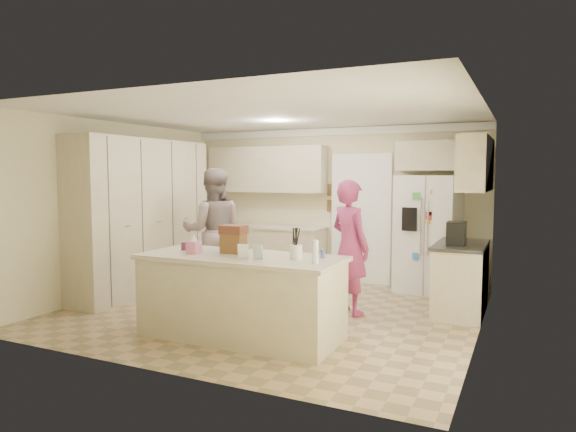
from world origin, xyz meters
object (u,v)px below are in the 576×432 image
at_px(dollhouse_body, 234,244).
at_px(teen_boy, 213,231).
at_px(teen_girl, 350,247).
at_px(refrigerator, 428,234).
at_px(coffee_maker, 456,233).
at_px(tissue_box, 194,247).
at_px(island_base, 241,298).
at_px(utensil_crock, 296,252).

relative_size(dollhouse_body, teen_boy, 0.14).
relative_size(teen_boy, teen_girl, 1.09).
xyz_separation_m(refrigerator, dollhouse_body, (-1.64, -3.06, 0.14)).
bearing_deg(coffee_maker, refrigerator, 114.05).
bearing_deg(tissue_box, dollhouse_body, 26.57).
bearing_deg(dollhouse_body, coffee_maker, 39.29).
bearing_deg(teen_boy, teen_girl, 141.86).
distance_m(refrigerator, tissue_box, 3.84).
bearing_deg(teen_girl, dollhouse_body, 86.94).
distance_m(island_base, tissue_box, 0.79).
distance_m(refrigerator, dollhouse_body, 3.47).
distance_m(coffee_maker, utensil_crock, 2.32).
bearing_deg(island_base, refrigerator, 64.74).
relative_size(refrigerator, teen_girl, 1.03).
relative_size(tissue_box, teen_boy, 0.07).
bearing_deg(tissue_box, island_base, 10.30).
bearing_deg(tissue_box, utensil_crock, 7.13).
xyz_separation_m(dollhouse_body, teen_boy, (-1.31, 1.57, -0.08)).
height_order(coffee_maker, teen_girl, teen_girl).
xyz_separation_m(coffee_maker, utensil_crock, (-1.40, -1.85, -0.07)).
relative_size(coffee_maker, utensil_crock, 2.00).
relative_size(utensil_crock, teen_girl, 0.09).
height_order(utensil_crock, teen_girl, teen_girl).
height_order(coffee_maker, teen_boy, teen_boy).
relative_size(dollhouse_body, teen_girl, 0.15).
relative_size(tissue_box, teen_girl, 0.08).
bearing_deg(utensil_crock, teen_boy, 142.46).
distance_m(island_base, teen_boy, 2.28).
xyz_separation_m(refrigerator, island_base, (-1.49, -3.16, -0.46)).
bearing_deg(refrigerator, tissue_box, -113.93).
height_order(island_base, dollhouse_body, dollhouse_body).
distance_m(refrigerator, teen_girl, 1.83).
bearing_deg(coffee_maker, island_base, -137.17).
xyz_separation_m(coffee_maker, teen_boy, (-3.51, -0.23, -0.11)).
distance_m(island_base, utensil_crock, 0.86).
distance_m(utensil_crock, teen_boy, 2.66).
height_order(refrigerator, dollhouse_body, refrigerator).
distance_m(coffee_maker, teen_boy, 3.52).
bearing_deg(refrigerator, dollhouse_body, -110.08).
bearing_deg(dollhouse_body, teen_girl, 55.69).
xyz_separation_m(island_base, dollhouse_body, (-0.15, 0.10, 0.60)).
distance_m(coffee_maker, teen_girl, 1.36).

